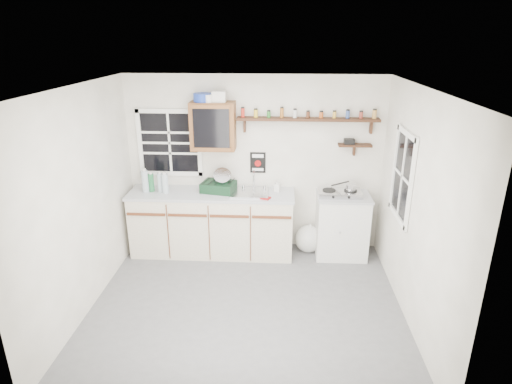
# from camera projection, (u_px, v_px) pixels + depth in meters

# --- Properties ---
(room) EXTENTS (3.64, 3.24, 2.54)m
(room) POSITION_uv_depth(u_px,v_px,m) (245.00, 207.00, 4.59)
(room) COLOR #565659
(room) RESTS_ON ground
(main_cabinet) EXTENTS (2.31, 0.63, 0.92)m
(main_cabinet) POSITION_uv_depth(u_px,v_px,m) (212.00, 223.00, 6.11)
(main_cabinet) COLOR #BEB39D
(main_cabinet) RESTS_ON floor
(right_cabinet) EXTENTS (0.73, 0.57, 0.91)m
(right_cabinet) POSITION_uv_depth(u_px,v_px,m) (341.00, 225.00, 6.04)
(right_cabinet) COLOR silver
(right_cabinet) RESTS_ON floor
(sink) EXTENTS (0.52, 0.44, 0.29)m
(sink) POSITION_uv_depth(u_px,v_px,m) (250.00, 192.00, 5.92)
(sink) COLOR #B5B5BA
(sink) RESTS_ON main_cabinet
(upper_cabinet) EXTENTS (0.60, 0.32, 0.65)m
(upper_cabinet) POSITION_uv_depth(u_px,v_px,m) (213.00, 126.00, 5.77)
(upper_cabinet) COLOR #5C3117
(upper_cabinet) RESTS_ON wall_back
(upper_cabinet_clutter) EXTENTS (0.43, 0.24, 0.14)m
(upper_cabinet_clutter) POSITION_uv_depth(u_px,v_px,m) (209.00, 97.00, 5.64)
(upper_cabinet_clutter) COLOR #17339A
(upper_cabinet_clutter) RESTS_ON upper_cabinet
(spice_shelf) EXTENTS (1.91, 0.18, 0.35)m
(spice_shelf) POSITION_uv_depth(u_px,v_px,m) (308.00, 119.00, 5.73)
(spice_shelf) COLOR black
(spice_shelf) RESTS_ON wall_back
(secondary_shelf) EXTENTS (0.45, 0.16, 0.24)m
(secondary_shelf) POSITION_uv_depth(u_px,v_px,m) (353.00, 145.00, 5.83)
(secondary_shelf) COLOR black
(secondary_shelf) RESTS_ON wall_back
(warning_sign) EXTENTS (0.22, 0.02, 0.30)m
(warning_sign) POSITION_uv_depth(u_px,v_px,m) (258.00, 163.00, 6.06)
(warning_sign) COLOR black
(warning_sign) RESTS_ON wall_back
(window_back) EXTENTS (0.93, 0.03, 0.98)m
(window_back) POSITION_uv_depth(u_px,v_px,m) (170.00, 143.00, 6.03)
(window_back) COLOR black
(window_back) RESTS_ON wall_back
(window_right) EXTENTS (0.03, 0.78, 1.08)m
(window_right) POSITION_uv_depth(u_px,v_px,m) (403.00, 176.00, 4.94)
(window_right) COLOR black
(window_right) RESTS_ON wall_back
(water_bottles) EXTENTS (0.38, 0.14, 0.34)m
(water_bottles) POSITION_uv_depth(u_px,v_px,m) (155.00, 182.00, 5.92)
(water_bottles) COLOR #A4B7C0
(water_bottles) RESTS_ON main_cabinet
(dish_rack) EXTENTS (0.50, 0.42, 0.34)m
(dish_rack) POSITION_uv_depth(u_px,v_px,m) (220.00, 184.00, 5.96)
(dish_rack) COLOR black
(dish_rack) RESTS_ON main_cabinet
(soap_bottle) EXTENTS (0.09, 0.10, 0.17)m
(soap_bottle) POSITION_uv_depth(u_px,v_px,m) (277.00, 186.00, 5.97)
(soap_bottle) COLOR white
(soap_bottle) RESTS_ON main_cabinet
(rag) EXTENTS (0.16, 0.15, 0.02)m
(rag) POSITION_uv_depth(u_px,v_px,m) (265.00, 198.00, 5.73)
(rag) COLOR maroon
(rag) RESTS_ON main_cabinet
(hotplate) EXTENTS (0.59, 0.32, 0.08)m
(hotplate) POSITION_uv_depth(u_px,v_px,m) (340.00, 193.00, 5.85)
(hotplate) COLOR #B5B5BA
(hotplate) RESTS_ON right_cabinet
(saucepan) EXTENTS (0.32, 0.24, 0.15)m
(saucepan) POSITION_uv_depth(u_px,v_px,m) (350.00, 188.00, 5.82)
(saucepan) COLOR #B5B5BA
(saucepan) RESTS_ON hotplate
(trash_bag) EXTENTS (0.41, 0.37, 0.47)m
(trash_bag) POSITION_uv_depth(u_px,v_px,m) (308.00, 238.00, 6.22)
(trash_bag) COLOR silver
(trash_bag) RESTS_ON floor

